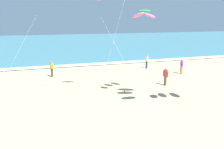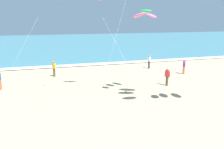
# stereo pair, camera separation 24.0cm
# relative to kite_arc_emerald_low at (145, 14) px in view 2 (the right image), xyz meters

# --- Properties ---
(ocean_water) EXTENTS (160.00, 60.00, 0.08)m
(ocean_water) POSITION_rel_kite_arc_emerald_low_xyz_m (-3.06, 42.69, -5.93)
(ocean_water) COLOR teal
(ocean_water) RESTS_ON ground
(shoreline_foam) EXTENTS (160.00, 1.49, 0.01)m
(shoreline_foam) POSITION_rel_kite_arc_emerald_low_xyz_m (-3.06, 12.99, -5.89)
(shoreline_foam) COLOR white
(shoreline_foam) RESTS_ON ocean_water
(kite_arc_emerald_low) EXTENTS (3.36, 4.33, 6.28)m
(kite_arc_emerald_low) POSITION_rel_kite_arc_emerald_low_xyz_m (0.00, 0.00, 0.00)
(kite_arc_emerald_low) COLOR pink
(kite_arc_emerald_low) RESTS_ON ground
(bystander_red_top) EXTENTS (0.32, 0.44, 1.59)m
(bystander_red_top) POSITION_rel_kite_arc_emerald_low_xyz_m (3.11, 1.83, -5.16)
(bystander_red_top) COLOR #4C3D2D
(bystander_red_top) RESTS_ON ground
(bystander_blue_top) EXTENTS (0.22, 0.50, 1.59)m
(bystander_blue_top) POSITION_rel_kite_arc_emerald_low_xyz_m (-10.50, 4.72, -5.16)
(bystander_blue_top) COLOR #D8593F
(bystander_blue_top) RESTS_ON ground
(bystander_purple_top) EXTENTS (0.25, 0.49, 1.59)m
(bystander_purple_top) POSITION_rel_kite_arc_emerald_low_xyz_m (7.04, 5.22, -5.16)
(bystander_purple_top) COLOR #D8593F
(bystander_purple_top) RESTS_ON ground
(bystander_yellow_top) EXTENTS (0.32, 0.44, 1.59)m
(bystander_yellow_top) POSITION_rel_kite_arc_emerald_low_xyz_m (-6.00, 8.09, -5.16)
(bystander_yellow_top) COLOR #4C3D2D
(bystander_yellow_top) RESTS_ON ground
(bystander_white_top) EXTENTS (0.26, 0.49, 1.59)m
(bystander_white_top) POSITION_rel_kite_arc_emerald_low_xyz_m (4.80, 8.87, -5.16)
(bystander_white_top) COLOR #2D334C
(bystander_white_top) RESTS_ON ground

